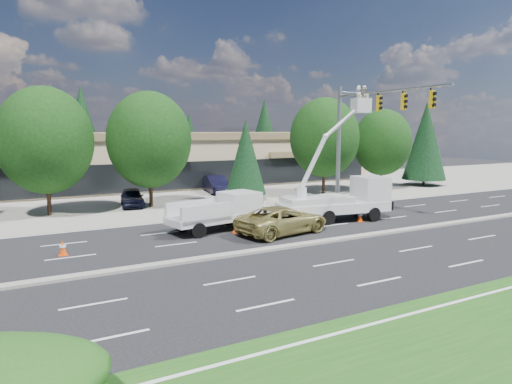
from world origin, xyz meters
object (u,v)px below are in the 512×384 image
bucket_truck (342,193)px  minivan (283,220)px  signal_mast (358,126)px  utility_pickup (221,215)px

bucket_truck → minivan: bearing=-156.6°
signal_mast → bucket_truck: signal_mast is taller
signal_mast → minivan: 11.24m
bucket_truck → minivan: (-5.34, -1.39, -1.01)m
utility_pickup → minivan: (2.66, -2.50, -0.10)m
bucket_truck → utility_pickup: bearing=-179.2°
signal_mast → bucket_truck: size_ratio=1.19×
utility_pickup → minivan: utility_pickup is taller
bucket_truck → minivan: size_ratio=1.54×
signal_mast → minivan: signal_mast is taller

